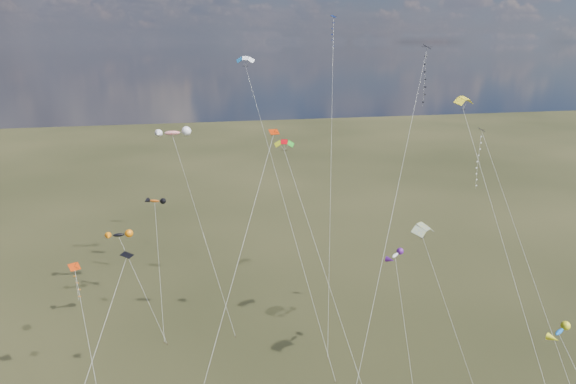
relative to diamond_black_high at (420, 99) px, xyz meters
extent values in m
cube|color=black|center=(1.19, 1.60, 4.96)|extent=(1.10, 1.13, 0.36)
cylinder|color=silver|center=(-7.34, -9.89, -12.31)|extent=(17.09, 23.00, 34.55)
cube|color=#091647|center=(-1.97, 23.35, 8.80)|extent=(0.94, 0.93, 0.33)
cylinder|color=silver|center=(-5.24, 12.38, -10.39)|extent=(6.58, 21.98, 38.39)
cube|color=#332316|center=(-8.52, 1.40, -29.52)|extent=(0.10, 0.10, 0.12)
cube|color=black|center=(-28.24, -9.74, -10.19)|extent=(1.03, 1.04, 0.27)
cube|color=#C13007|center=(-34.70, 2.53, -16.02)|extent=(1.31, 1.27, 0.47)
cylinder|color=silver|center=(-33.19, -2.45, -22.80)|extent=(3.05, 9.98, 13.57)
cube|color=#0F0E45|center=(10.52, 4.99, -4.31)|extent=(0.78, 0.83, 0.32)
cylinder|color=silver|center=(10.68, -5.84, -16.95)|extent=(0.34, 21.67, 25.28)
cube|color=red|center=(-16.02, -6.02, -1.78)|extent=(0.86, 0.80, 0.34)
cylinder|color=silver|center=(-22.16, -14.64, -15.68)|extent=(12.32, 17.27, 27.81)
cylinder|color=silver|center=(5.31, -10.61, -14.91)|extent=(1.03, 24.24, 29.36)
cylinder|color=silver|center=(-11.60, 10.14, -13.11)|extent=(5.41, 26.37, 32.95)
cube|color=#332316|center=(-8.91, -3.03, -29.52)|extent=(0.10, 0.10, 0.12)
cylinder|color=silver|center=(1.17, -8.55, -20.90)|extent=(3.27, 9.75, 17.37)
cylinder|color=silver|center=(-9.74, -1.49, -17.50)|extent=(4.78, 19.59, 24.17)
ellipsoid|color=black|center=(-31.71, 14.58, -17.43)|extent=(2.84, 1.37, 1.02)
cylinder|color=silver|center=(-29.14, 11.42, -23.50)|extent=(5.17, 6.36, 12.16)
cube|color=#332316|center=(-26.57, 8.25, -29.52)|extent=(0.10, 0.10, 0.12)
ellipsoid|color=orange|center=(-27.40, 20.35, -15.08)|extent=(2.87, 2.03, 0.88)
cylinder|color=silver|center=(-27.17, 14.51, -22.33)|extent=(0.49, 11.71, 14.52)
cube|color=#332316|center=(-26.94, 8.66, -29.52)|extent=(0.10, 0.10, 0.12)
ellipsoid|color=white|center=(-1.72, -0.29, -16.65)|extent=(2.58, 2.41, 0.78)
cylinder|color=silver|center=(-1.78, -3.79, -23.11)|extent=(0.14, 7.01, 12.94)
ellipsoid|color=red|center=(-24.50, 19.61, -5.84)|extent=(4.09, 1.71, 1.44)
cylinder|color=silver|center=(-21.43, 13.84, -17.71)|extent=(6.19, 11.58, 23.75)
cube|color=#332316|center=(-18.35, 8.06, -29.52)|extent=(0.10, 0.10, 0.12)
ellipsoid|color=blue|center=(2.35, -19.83, -14.81)|extent=(2.45, 1.81, 0.74)
camera|label=1|loc=(-23.98, -47.71, 5.41)|focal=32.00mm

